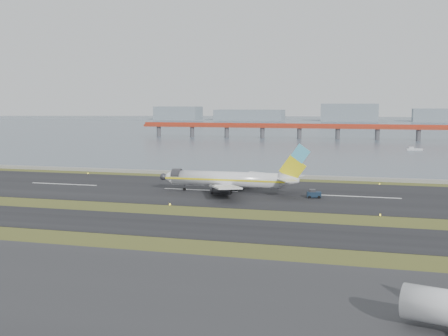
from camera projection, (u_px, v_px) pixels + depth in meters
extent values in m
plane|color=#3F4B1A|center=(157.00, 212.00, 117.23)|extent=(1000.00, 1000.00, 0.00)
cube|color=black|center=(133.00, 223.00, 105.72)|extent=(1000.00, 18.00, 0.10)
cube|color=black|center=(201.00, 190.00, 145.97)|extent=(1000.00, 45.00, 0.10)
cube|color=#979791|center=(230.00, 174.00, 174.66)|extent=(1000.00, 2.50, 1.00)
cube|color=#404E5C|center=(332.00, 126.00, 558.01)|extent=(1400.00, 800.00, 1.30)
cube|color=#AD341D|center=(338.00, 127.00, 350.68)|extent=(260.00, 5.00, 1.60)
cube|color=#AD341D|center=(338.00, 125.00, 350.51)|extent=(260.00, 0.40, 1.40)
cylinder|color=#4C4C51|center=(192.00, 132.00, 376.34)|extent=(2.80, 2.80, 7.00)
cylinder|color=#4C4C51|center=(338.00, 135.00, 351.20)|extent=(2.80, 2.80, 7.00)
cube|color=gray|center=(342.00, 121.00, 711.33)|extent=(1400.00, 80.00, 1.00)
cube|color=gray|center=(178.00, 113.00, 767.91)|extent=(60.00, 35.00, 18.00)
cube|color=gray|center=(249.00, 115.00, 741.95)|extent=(90.00, 35.00, 14.00)
cube|color=gray|center=(350.00, 112.00, 707.44)|extent=(70.00, 35.00, 22.00)
cylinder|color=white|center=(225.00, 179.00, 141.75)|extent=(28.00, 3.80, 3.80)
cone|color=white|center=(168.00, 177.00, 145.84)|extent=(3.20, 3.80, 3.80)
cone|color=white|center=(289.00, 180.00, 137.48)|extent=(5.00, 3.80, 3.80)
cube|color=yellow|center=(223.00, 180.00, 139.91)|extent=(31.00, 0.06, 0.45)
cube|color=yellow|center=(227.00, 178.00, 143.59)|extent=(31.00, 0.06, 0.45)
cube|color=white|center=(225.00, 187.00, 133.11)|extent=(11.31, 15.89, 1.66)
cube|color=white|center=(242.00, 178.00, 149.40)|extent=(11.31, 15.89, 1.66)
cylinder|color=#343338|center=(221.00, 190.00, 136.09)|extent=(4.20, 2.10, 2.10)
cylinder|color=#343338|center=(233.00, 183.00, 147.59)|extent=(4.20, 2.10, 2.10)
cube|color=yellow|center=(293.00, 168.00, 136.93)|extent=(6.80, 0.35, 6.85)
cube|color=#52C0E9|center=(301.00, 154.00, 136.01)|extent=(4.85, 0.37, 4.90)
cube|color=white|center=(288.00, 180.00, 133.70)|extent=(5.64, 6.80, 0.22)
cube|color=white|center=(293.00, 176.00, 140.98)|extent=(5.64, 6.80, 0.22)
cylinder|color=black|center=(184.00, 189.00, 144.99)|extent=(0.80, 0.28, 0.80)
cylinder|color=black|center=(228.00, 192.00, 139.02)|extent=(1.00, 0.38, 1.00)
cylinder|color=black|center=(234.00, 189.00, 144.38)|extent=(1.00, 0.38, 1.00)
cube|color=#142437|center=(314.00, 194.00, 133.80)|extent=(3.62, 2.51, 1.24)
cube|color=#343338|center=(312.00, 191.00, 133.73)|extent=(1.74, 1.82, 0.72)
cylinder|color=black|center=(309.00, 197.00, 133.11)|extent=(0.77, 0.45, 0.72)
cylinder|color=black|center=(309.00, 196.00, 134.74)|extent=(0.77, 0.45, 0.72)
cylinder|color=black|center=(319.00, 197.00, 132.99)|extent=(0.77, 0.45, 0.72)
cylinder|color=black|center=(318.00, 196.00, 134.62)|extent=(0.77, 0.45, 0.72)
cube|color=silver|center=(415.00, 150.00, 269.13)|extent=(7.48, 3.34, 0.93)
cube|color=silver|center=(411.00, 148.00, 269.21)|extent=(2.29, 1.95, 0.93)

